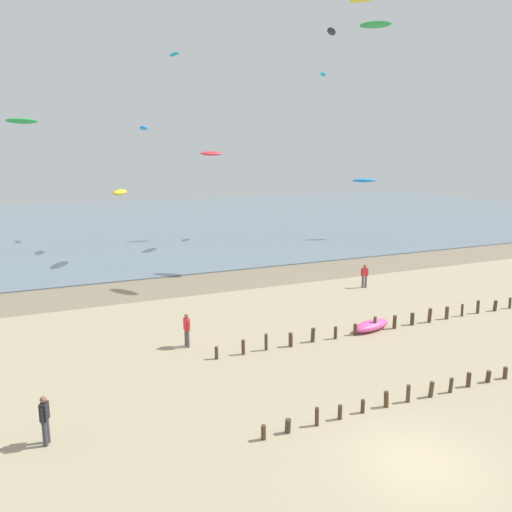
{
  "coord_description": "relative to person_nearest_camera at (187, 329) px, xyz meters",
  "views": [
    {
      "loc": [
        -10.42,
        -10.81,
        9.41
      ],
      "look_at": [
        -0.01,
        12.28,
        4.37
      ],
      "focal_mm": 35.37,
      "sensor_mm": 36.0,
      "label": 1
    }
  ],
  "objects": [
    {
      "name": "kite_aloft_3",
      "position": [
        19.86,
        12.26,
        18.84
      ],
      "size": [
        2.51,
        2.32,
        0.65
      ],
      "primitive_type": "ellipsoid",
      "rotation": [
        0.34,
        0.0,
        2.44
      ],
      "color": "green"
    },
    {
      "name": "kite_aloft_7",
      "position": [
        0.61,
        21.82,
        5.38
      ],
      "size": [
        2.18,
        3.38,
        0.54
      ],
      "primitive_type": "ellipsoid",
      "rotation": [
        0.02,
        0.0,
        4.32
      ],
      "color": "yellow"
    },
    {
      "name": "kite_aloft_4",
      "position": [
        12.2,
        30.76,
        8.76
      ],
      "size": [
        2.56,
        0.98,
        0.68
      ],
      "primitive_type": "ellipsoid",
      "rotation": [
        -0.39,
        0.0,
        3.17
      ],
      "color": "red"
    },
    {
      "name": "person_nearest_camera",
      "position": [
        0.0,
        0.0,
        0.0
      ],
      "size": [
        0.26,
        0.57,
        1.71
      ],
      "color": "#4C4C56",
      "rests_on": "ground"
    },
    {
      "name": "kite_aloft_12",
      "position": [
        24.9,
        28.28,
        17.57
      ],
      "size": [
        1.68,
        2.1,
        0.46
      ],
      "primitive_type": "ellipsoid",
      "rotation": [
        -0.21,
        0.0,
        4.15
      ],
      "color": "#19B2B7"
    },
    {
      "name": "sea",
      "position": [
        3.73,
        49.84,
        -0.87
      ],
      "size": [
        160.0,
        70.0,
        0.1
      ],
      "primitive_type": "cube",
      "color": "slate",
      "rests_on": "ground"
    },
    {
      "name": "ground_plane",
      "position": [
        3.73,
        -12.44,
        -0.92
      ],
      "size": [
        160.0,
        160.0,
        0.0
      ],
      "primitive_type": "plane",
      "color": "tan"
    },
    {
      "name": "kite_aloft_9",
      "position": [
        22.57,
        23.11,
        20.83
      ],
      "size": [
        2.35,
        2.83,
        0.65
      ],
      "primitive_type": "ellipsoid",
      "rotation": [
        0.26,
        0.0,
        0.98
      ],
      "color": "black"
    },
    {
      "name": "kite_aloft_8",
      "position": [
        28.17,
        24.19,
        5.77
      ],
      "size": [
        2.9,
        1.63,
        0.51
      ],
      "primitive_type": "ellipsoid",
      "rotation": [
        -0.08,
        0.0,
        6.01
      ],
      "color": "#2384D1"
    },
    {
      "name": "groyne_near",
      "position": [
        5.84,
        -9.18,
        -0.62
      ],
      "size": [
        11.68,
        0.32,
        0.71
      ],
      "color": "#483723",
      "rests_on": "ground"
    },
    {
      "name": "kite_aloft_1",
      "position": [
        4.17,
        27.7,
        11.19
      ],
      "size": [
        1.17,
        2.57,
        0.44
      ],
      "primitive_type": "ellipsoid",
      "rotation": [
        0.05,
        0.0,
        1.42
      ],
      "color": "#2384D1"
    },
    {
      "name": "grounded_kite",
      "position": [
        9.95,
        -1.8,
        -0.65
      ],
      "size": [
        2.8,
        1.57,
        0.53
      ],
      "primitive_type": "ellipsoid",
      "rotation": [
        0.0,
        0.0,
        0.24
      ],
      "color": "#E54C99",
      "rests_on": "ground"
    },
    {
      "name": "groyne_mid",
      "position": [
        11.69,
        -2.07,
        -0.55
      ],
      "size": [
        22.35,
        0.36,
        0.85
      ],
      "color": "#413A23",
      "rests_on": "ground"
    },
    {
      "name": "person_by_waterline",
      "position": [
        15.1,
        5.91,
        0.0
      ],
      "size": [
        0.55,
        0.32,
        1.71
      ],
      "color": "#4C4C56",
      "rests_on": "ground"
    },
    {
      "name": "kite_aloft_0",
      "position": [
        9.31,
        34.34,
        19.55
      ],
      "size": [
        1.04,
        2.3,
        0.52
      ],
      "primitive_type": "ellipsoid",
      "rotation": [
        -0.26,
        0.0,
        1.69
      ],
      "color": "#19B2B7"
    },
    {
      "name": "person_left_flank",
      "position": [
        -6.78,
        -6.53,
        0.0
      ],
      "size": [
        0.34,
        0.54,
        1.71
      ],
      "color": "#383842",
      "rests_on": "ground"
    },
    {
      "name": "kite_aloft_6",
      "position": [
        -6.68,
        23.18,
        11.29
      ],
      "size": [
        2.57,
        1.25,
        0.63
      ],
      "primitive_type": "ellipsoid",
      "rotation": [
        -0.33,
        0.0,
        0.16
      ],
      "color": "green"
    },
    {
      "name": "wet_sand_strip",
      "position": [
        3.73,
        11.86,
        -0.91
      ],
      "size": [
        120.0,
        5.95,
        0.01
      ],
      "primitive_type": "cube",
      "color": "#84755B",
      "rests_on": "ground"
    }
  ]
}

